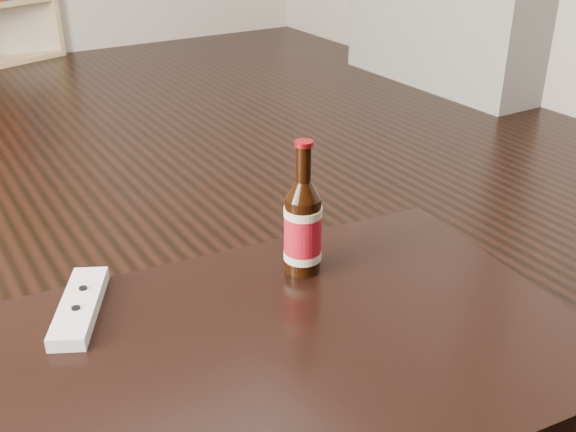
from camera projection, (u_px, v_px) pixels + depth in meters
floor at (65, 327)px, 1.70m from camera, size 5.00×6.00×0.01m
coffee_table at (249, 381)px, 1.01m from camera, size 1.09×0.71×0.39m
beer_bottle at (303, 227)px, 1.16m from camera, size 0.07×0.07×0.24m
remote at (80, 306)px, 1.07m from camera, size 0.15×0.21×0.03m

